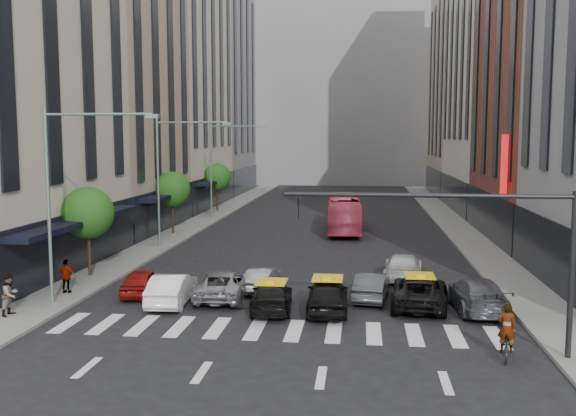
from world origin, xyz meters
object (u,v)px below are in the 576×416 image
(taxi_center, at_px, (328,295))
(pedestrian_far, at_px, (66,276))
(taxi_left, at_px, (272,296))
(pedestrian_near, at_px, (10,295))
(bus, at_px, (344,213))
(car_red, at_px, (142,282))
(car_white_front, at_px, (172,289))
(motorcycle, at_px, (506,345))
(streetlamp_far, at_px, (221,158))
(streetlamp_mid, at_px, (171,165))
(streetlamp_near, at_px, (67,180))

(taxi_center, relative_size, pedestrian_far, 2.68)
(taxi_left, distance_m, pedestrian_near, 11.36)
(taxi_left, xyz_separation_m, taxi_center, (2.53, 0.01, 0.12))
(bus, relative_size, pedestrian_near, 6.07)
(car_red, bearing_deg, pedestrian_near, 42.31)
(car_white_front, xyz_separation_m, pedestrian_far, (-5.64, 0.91, 0.25))
(taxi_center, relative_size, bus, 0.41)
(taxi_center, relative_size, motorcycle, 2.41)
(streetlamp_far, distance_m, motorcycle, 41.65)
(streetlamp_mid, relative_size, taxi_center, 2.00)
(car_white_front, relative_size, bus, 0.41)
(bus, bearing_deg, pedestrian_far, 58.79)
(car_red, relative_size, pedestrian_near, 2.13)
(streetlamp_mid, height_order, car_white_front, streetlamp_mid)
(streetlamp_near, xyz_separation_m, pedestrian_far, (-1.15, 1.91, -4.91))
(pedestrian_near, bearing_deg, streetlamp_far, 4.08)
(streetlamp_near, relative_size, streetlamp_mid, 1.00)
(motorcycle, relative_size, pedestrian_near, 1.03)
(car_white_front, distance_m, pedestrian_far, 5.72)
(car_red, relative_size, bus, 0.35)
(streetlamp_mid, bearing_deg, pedestrian_near, -95.56)
(bus, relative_size, motorcycle, 5.89)
(taxi_center, bearing_deg, streetlamp_far, -71.17)
(streetlamp_near, height_order, car_white_front, streetlamp_near)
(streetlamp_far, relative_size, car_white_front, 2.01)
(car_red, height_order, taxi_center, taxi_center)
(streetlamp_far, bearing_deg, car_red, -85.20)
(taxi_center, xyz_separation_m, pedestrian_far, (-12.98, 1.48, 0.22))
(taxi_left, relative_size, motorcycle, 2.40)
(taxi_center, bearing_deg, pedestrian_near, 9.01)
(taxi_center, distance_m, pedestrian_far, 13.07)
(streetlamp_far, xyz_separation_m, bus, (11.88, -6.62, -4.37))
(car_white_front, bearing_deg, pedestrian_far, -12.42)
(streetlamp_far, relative_size, taxi_left, 2.00)
(car_red, distance_m, pedestrian_far, 3.70)
(bus, xyz_separation_m, pedestrian_near, (-13.65, -27.53, -0.48))
(streetlamp_far, relative_size, motorcycle, 4.81)
(bus, height_order, pedestrian_far, bus)
(streetlamp_far, relative_size, bus, 0.82)
(car_red, relative_size, taxi_center, 0.86)
(taxi_left, relative_size, bus, 0.41)
(pedestrian_near, bearing_deg, motorcycle, -90.85)
(streetlamp_near, relative_size, pedestrian_far, 5.35)
(streetlamp_mid, bearing_deg, car_white_front, -73.37)
(taxi_left, relative_size, pedestrian_far, 2.67)
(car_red, distance_m, motorcycle, 17.65)
(bus, bearing_deg, motorcycle, 100.05)
(streetlamp_mid, distance_m, taxi_left, 18.90)
(streetlamp_near, height_order, pedestrian_near, streetlamp_near)
(taxi_center, height_order, motorcycle, taxi_center)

